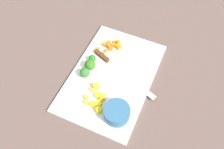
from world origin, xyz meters
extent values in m
plane|color=brown|center=(0.00, 0.00, 0.00)|extent=(4.00, 4.00, 0.00)
cube|color=white|center=(0.00, 0.00, 0.01)|extent=(0.47, 0.31, 0.01)
cylinder|color=#2F5E85|center=(-0.15, -0.08, 0.04)|extent=(0.09, 0.09, 0.05)
cube|color=silver|center=(0.00, -0.11, 0.01)|extent=(0.08, 0.16, 0.00)
cube|color=#5B2E18|center=(0.07, 0.08, 0.02)|extent=(0.04, 0.08, 0.02)
cube|color=orange|center=(0.14, 0.05, 0.02)|extent=(0.02, 0.02, 0.01)
cube|color=orange|center=(0.10, 0.07, 0.02)|extent=(0.02, 0.02, 0.01)
cube|color=orange|center=(0.13, 0.09, 0.02)|extent=(0.02, 0.02, 0.01)
cube|color=orange|center=(0.13, 0.07, 0.02)|extent=(0.02, 0.02, 0.01)
cube|color=orange|center=(0.12, 0.06, 0.02)|extent=(0.02, 0.02, 0.01)
cube|color=orange|center=(0.14, 0.03, 0.02)|extent=(0.03, 0.03, 0.02)
cube|color=orange|center=(0.15, 0.08, 0.02)|extent=(0.02, 0.02, 0.01)
cube|color=orange|center=(0.10, 0.11, 0.02)|extent=(0.02, 0.02, 0.01)
cube|color=orange|center=(0.09, 0.08, 0.02)|extent=(0.02, 0.02, 0.01)
cube|color=orange|center=(0.16, 0.06, 0.02)|extent=(0.01, 0.01, 0.01)
cube|color=orange|center=(0.17, 0.05, 0.02)|extent=(0.02, 0.02, 0.01)
cube|color=yellow|center=(-0.10, 0.01, 0.02)|extent=(0.03, 0.03, 0.02)
cube|color=yellow|center=(-0.14, -0.01, 0.02)|extent=(0.02, 0.02, 0.01)
cube|color=yellow|center=(-0.13, 0.05, 0.02)|extent=(0.02, 0.02, 0.01)
cube|color=yellow|center=(-0.15, 0.01, 0.02)|extent=(0.02, 0.02, 0.02)
cube|color=yellow|center=(-0.12, -0.01, 0.02)|extent=(0.02, 0.02, 0.01)
cube|color=yellow|center=(-0.10, -0.01, 0.02)|extent=(0.03, 0.02, 0.02)
cube|color=yellow|center=(-0.09, 0.04, 0.02)|extent=(0.02, 0.02, 0.01)
cube|color=yellow|center=(-0.15, 0.04, 0.02)|extent=(0.02, 0.02, 0.01)
cube|color=yellow|center=(-0.16, -0.02, 0.02)|extent=(0.03, 0.03, 0.02)
cube|color=yellow|center=(-0.07, 0.03, 0.02)|extent=(0.03, 0.03, 0.02)
cylinder|color=#94B460|center=(-0.04, 0.10, 0.02)|extent=(0.01, 0.01, 0.01)
sphere|color=#326D30|center=(-0.04, 0.10, 0.03)|extent=(0.04, 0.04, 0.04)
cylinder|color=#94AD66|center=(0.00, 0.10, 0.02)|extent=(0.02, 0.02, 0.01)
sphere|color=#306F1D|center=(0.00, 0.10, 0.03)|extent=(0.04, 0.04, 0.04)
cylinder|color=#92BD5A|center=(0.04, 0.10, 0.02)|extent=(0.01, 0.01, 0.01)
sphere|color=#237323|center=(0.04, 0.10, 0.03)|extent=(0.03, 0.03, 0.03)
camera|label=1|loc=(-0.47, -0.21, 0.81)|focal=38.16mm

